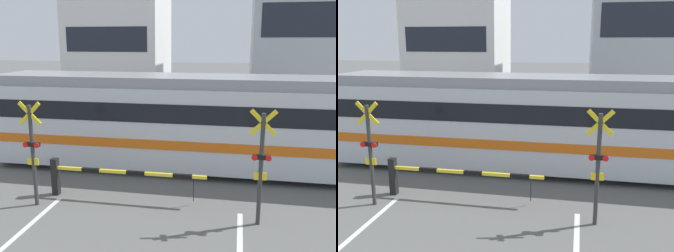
{
  "view_description": "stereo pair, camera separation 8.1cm",
  "coord_description": "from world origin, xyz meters",
  "views": [
    {
      "loc": [
        2.51,
        -1.63,
        4.67
      ],
      "look_at": [
        0.0,
        11.51,
        1.6
      ],
      "focal_mm": 40.0,
      "sensor_mm": 36.0,
      "label": 1
    },
    {
      "loc": [
        2.59,
        -1.61,
        4.67
      ],
      "look_at": [
        0.0,
        11.51,
        1.6
      ],
      "focal_mm": 40.0,
      "sensor_mm": 36.0,
      "label": 2
    }
  ],
  "objects": [
    {
      "name": "crossing_signal_right",
      "position": [
        3.13,
        7.57,
        1.68
      ],
      "size": [
        0.68,
        0.15,
        3.04
      ],
      "color": "#333333",
      "rests_on": "ground_plane"
    },
    {
      "name": "building_right_of_street",
      "position": [
        6.2,
        27.06,
        5.4
      ],
      "size": [
        5.85,
        6.19,
        10.79
      ],
      "color": "#B2B7BC",
      "rests_on": "ground_plane"
    },
    {
      "name": "pedestrian",
      "position": [
        0.2,
        17.9,
        1.01
      ],
      "size": [
        0.38,
        0.23,
        1.75
      ],
      "color": "#33384C",
      "rests_on": "ground_plane"
    },
    {
      "name": "crossing_barrier_far",
      "position": [
        1.61,
        14.31,
        0.74
      ],
      "size": [
        4.75,
        0.2,
        1.16
      ],
      "color": "black",
      "rests_on": "ground_plane"
    },
    {
      "name": "crossing_signal_left",
      "position": [
        -3.13,
        7.57,
        1.68
      ],
      "size": [
        0.68,
        0.15,
        3.04
      ],
      "color": "#333333",
      "rests_on": "ground_plane"
    },
    {
      "name": "crossing_barrier_near",
      "position": [
        -1.61,
        8.39,
        0.74
      ],
      "size": [
        4.75,
        0.2,
        1.16
      ],
      "color": "black",
      "rests_on": "ground_plane"
    },
    {
      "name": "rail_track_near",
      "position": [
        0.0,
        10.91,
        0.04
      ],
      "size": [
        50.0,
        0.1,
        0.08
      ],
      "color": "#6B6051",
      "rests_on": "ground_plane"
    },
    {
      "name": "commuter_train",
      "position": [
        2.0,
        11.63,
        1.84
      ],
      "size": [
        16.91,
        2.81,
        3.44
      ],
      "color": "silver",
      "rests_on": "ground_plane"
    },
    {
      "name": "rail_track_far",
      "position": [
        0.0,
        12.34,
        0.04
      ],
      "size": [
        50.0,
        0.1,
        0.08
      ],
      "color": "#6B6051",
      "rests_on": "ground_plane"
    },
    {
      "name": "building_left_of_street",
      "position": [
        -6.82,
        27.06,
        4.31
      ],
      "size": [
        7.08,
        6.19,
        8.63
      ],
      "color": "white",
      "rests_on": "ground_plane"
    }
  ]
}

